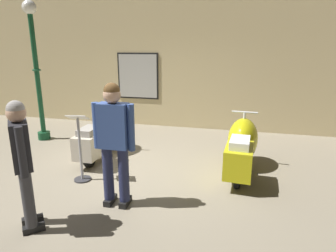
{
  "coord_description": "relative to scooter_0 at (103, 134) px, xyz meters",
  "views": [
    {
      "loc": [
        1.83,
        -4.43,
        2.18
      ],
      "look_at": [
        0.54,
        0.74,
        0.72
      ],
      "focal_mm": 31.34,
      "sensor_mm": 36.0,
      "label": 1
    }
  ],
  "objects": [
    {
      "name": "ground_plane",
      "position": [
        0.82,
        -0.77,
        -0.44
      ],
      "size": [
        60.0,
        60.0,
        0.0
      ],
      "primitive_type": "plane",
      "color": "gray"
    },
    {
      "name": "showroom_back_wall",
      "position": [
        0.81,
        2.59,
        1.33
      ],
      "size": [
        18.0,
        0.24,
        3.56
      ],
      "color": "#CCB784",
      "rests_on": "ground"
    },
    {
      "name": "scooter_0",
      "position": [
        0.0,
        0.0,
        0.0
      ],
      "size": [
        0.52,
        1.59,
        0.97
      ],
      "rotation": [
        0.0,
        0.0,
        1.59
      ],
      "color": "black",
      "rests_on": "ground"
    },
    {
      "name": "scooter_1",
      "position": [
        2.72,
        -0.13,
        0.03
      ],
      "size": [
        0.59,
        1.71,
        1.03
      ],
      "rotation": [
        0.0,
        0.0,
        1.51
      ],
      "color": "black",
      "rests_on": "ground"
    },
    {
      "name": "lamppost",
      "position": [
        -1.89,
        0.63,
        1.32
      ],
      "size": [
        0.3,
        0.3,
        3.13
      ],
      "color": "#144728",
      "rests_on": "ground"
    },
    {
      "name": "visitor_0",
      "position": [
        0.24,
        -2.52,
        0.48
      ],
      "size": [
        0.41,
        0.42,
        1.6
      ],
      "rotation": [
        0.0,
        0.0,
        0.73
      ],
      "color": "black",
      "rests_on": "ground"
    },
    {
      "name": "visitor_1",
      "position": [
        1.05,
        -1.76,
        0.56
      ],
      "size": [
        0.58,
        0.28,
        1.73
      ],
      "rotation": [
        0.0,
        0.0,
        1.59
      ],
      "color": "black",
      "rests_on": "ground"
    },
    {
      "name": "info_stanchion",
      "position": [
        0.16,
        -1.17,
        0.04
      ],
      "size": [
        0.35,
        0.28,
        1.14
      ],
      "color": "#333338",
      "rests_on": "ground"
    }
  ]
}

